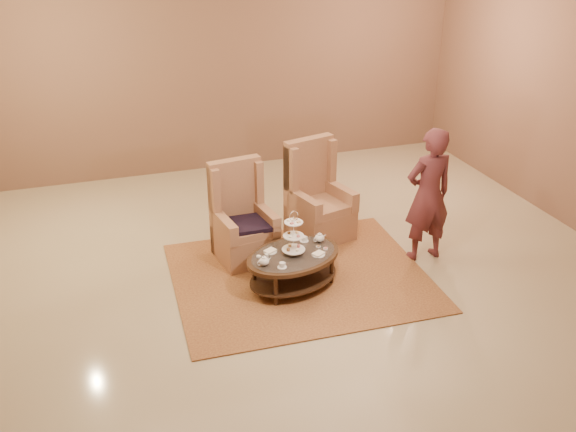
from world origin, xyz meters
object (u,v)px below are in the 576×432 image
object	(u,v)px
tea_table	(293,260)
armchair_right	(317,205)
armchair_left	(242,226)
person	(428,195)

from	to	relation	value
tea_table	armchair_right	size ratio (longest dim) A/B	1.04
armchair_left	person	distance (m)	2.30
tea_table	armchair_right	xyz separation A→B (m)	(0.71, 1.16, 0.08)
armchair_left	person	world-z (taller)	person
person	tea_table	bearing A→B (deg)	2.80
tea_table	armchair_right	bearing A→B (deg)	40.04
armchair_right	person	distance (m)	1.50
armchair_left	tea_table	bearing A→B (deg)	-75.82
tea_table	armchair_left	distance (m)	0.96
person	armchair_right	bearing A→B (deg)	-45.73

